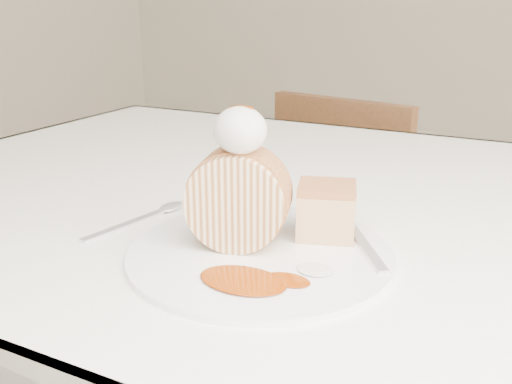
% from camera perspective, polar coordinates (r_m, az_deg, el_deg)
% --- Properties ---
extents(table, '(1.40, 0.90, 0.75)m').
position_cam_1_polar(table, '(0.81, 8.06, -6.65)').
color(table, white).
rests_on(table, ground).
extents(chair_far, '(0.44, 0.44, 0.78)m').
position_cam_1_polar(chair_far, '(1.54, 9.73, -2.77)').
color(chair_far, brown).
rests_on(chair_far, ground).
extents(plate, '(0.35, 0.35, 0.01)m').
position_cam_1_polar(plate, '(0.59, 0.43, -6.16)').
color(plate, white).
rests_on(plate, table).
extents(roulade_slice, '(0.11, 0.08, 0.10)m').
position_cam_1_polar(roulade_slice, '(0.59, -1.81, -0.69)').
color(roulade_slice, beige).
rests_on(roulade_slice, plate).
extents(cake_chunk, '(0.08, 0.07, 0.05)m').
position_cam_1_polar(cake_chunk, '(0.62, 7.02, -2.17)').
color(cake_chunk, '#C37C4A').
rests_on(cake_chunk, plate).
extents(whipped_cream, '(0.05, 0.05, 0.05)m').
position_cam_1_polar(whipped_cream, '(0.56, -1.60, 6.19)').
color(whipped_cream, white).
rests_on(whipped_cream, roulade_slice).
extents(caramel_drizzle, '(0.03, 0.02, 0.01)m').
position_cam_1_polar(caramel_drizzle, '(0.56, -1.51, 8.94)').
color(caramel_drizzle, '#863005').
rests_on(caramel_drizzle, whipped_cream).
extents(caramel_pool, '(0.10, 0.08, 0.00)m').
position_cam_1_polar(caramel_pool, '(0.53, -1.33, -8.78)').
color(caramel_pool, '#863005').
rests_on(caramel_pool, plate).
extents(fork, '(0.11, 0.15, 0.00)m').
position_cam_1_polar(fork, '(0.60, 10.91, -5.44)').
color(fork, silver).
rests_on(fork, plate).
extents(spoon, '(0.05, 0.15, 0.00)m').
position_cam_1_polar(spoon, '(0.68, -13.07, -3.30)').
color(spoon, silver).
rests_on(spoon, table).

